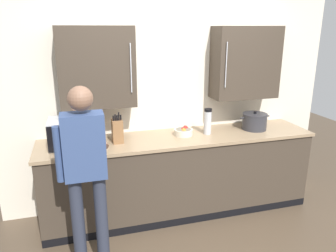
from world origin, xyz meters
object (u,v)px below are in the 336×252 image
(microwave_oven, at_px, (71,132))
(knife_block, at_px, (117,131))
(thermos_flask, at_px, (208,121))
(person_figure, at_px, (85,166))
(stock_pot, at_px, (254,121))
(fruit_bowl, at_px, (183,132))

(microwave_oven, distance_m, knife_block, 0.47)
(thermos_flask, xyz_separation_m, person_figure, (-1.40, -0.72, -0.08))
(person_figure, bearing_deg, knife_block, 63.03)
(stock_pot, bearing_deg, knife_block, -179.73)
(microwave_oven, xyz_separation_m, stock_pot, (2.12, -0.03, -0.04))
(fruit_bowl, height_order, person_figure, person_figure)
(microwave_oven, bearing_deg, thermos_flask, -1.44)
(microwave_oven, xyz_separation_m, person_figure, (0.10, -0.76, -0.07))
(fruit_bowl, distance_m, stock_pot, 0.90)
(fruit_bowl, bearing_deg, microwave_oven, 179.85)
(microwave_oven, distance_m, stock_pot, 2.12)
(microwave_oven, height_order, person_figure, person_figure)
(knife_block, height_order, person_figure, person_figure)
(microwave_oven, relative_size, knife_block, 1.48)
(microwave_oven, xyz_separation_m, fruit_bowl, (1.22, -0.00, -0.10))
(microwave_oven, bearing_deg, stock_pot, -0.71)
(knife_block, xyz_separation_m, thermos_flask, (1.03, -0.00, 0.02))
(fruit_bowl, height_order, thermos_flask, thermos_flask)
(thermos_flask, distance_m, stock_pot, 0.62)
(knife_block, distance_m, thermos_flask, 1.03)
(fruit_bowl, bearing_deg, stock_pot, -1.47)
(microwave_oven, height_order, thermos_flask, thermos_flask)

